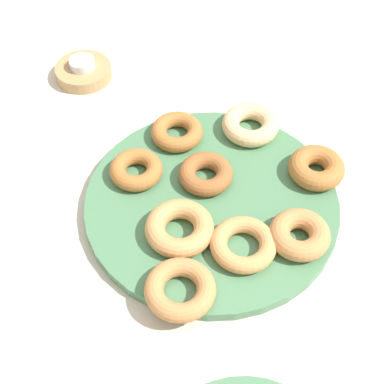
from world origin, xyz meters
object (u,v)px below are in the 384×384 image
(donut_2, at_px, (179,228))
(donut_5, at_px, (316,168))
(donut_8, at_px, (180,289))
(candle_holder, at_px, (84,72))
(donut_4, at_px, (206,174))
(tealight, at_px, (82,63))
(donut_6, at_px, (299,235))
(donut_3, at_px, (136,170))
(donut_7, at_px, (243,245))
(donut_0, at_px, (177,132))
(donut_plate, at_px, (212,203))
(donut_1, at_px, (250,125))

(donut_2, distance_m, donut_5, 0.23)
(donut_8, distance_m, candle_holder, 0.48)
(donut_2, bearing_deg, donut_4, -40.13)
(tealight, bearing_deg, donut_6, -156.81)
(donut_3, bearing_deg, donut_8, 179.09)
(donut_7, relative_size, donut_8, 0.98)
(donut_3, bearing_deg, donut_7, -150.82)
(donut_8, xyz_separation_m, candle_holder, (0.48, 0.02, -0.02))
(donut_0, distance_m, donut_5, 0.22)
(donut_8, height_order, candle_holder, donut_8)
(donut_4, height_order, donut_7, donut_4)
(donut_0, relative_size, donut_6, 0.98)
(donut_plate, distance_m, donut_3, 0.12)
(donut_plate, relative_size, donut_8, 4.03)
(donut_plate, bearing_deg, candle_holder, 17.38)
(donut_1, xyz_separation_m, donut_4, (-0.07, 0.10, -0.00))
(donut_4, xyz_separation_m, donut_8, (-0.17, 0.10, -0.00))
(donut_2, height_order, donut_5, donut_5)
(donut_4, height_order, tealight, donut_4)
(donut_2, xyz_separation_m, donut_4, (0.08, -0.07, -0.00))
(donut_5, distance_m, donut_6, 0.13)
(donut_2, distance_m, donut_7, 0.09)
(donut_5, bearing_deg, donut_8, 116.07)
(donut_0, height_order, candle_holder, donut_0)
(donut_1, relative_size, donut_4, 1.11)
(donut_6, xyz_separation_m, candle_holder, (0.45, 0.19, -0.02))
(donut_0, xyz_separation_m, candle_holder, (0.21, 0.10, -0.02))
(donut_7, bearing_deg, donut_6, -98.94)
(donut_5, xyz_separation_m, donut_8, (-0.12, 0.25, -0.00))
(donut_5, distance_m, tealight, 0.45)
(donut_6, xyz_separation_m, donut_7, (0.01, 0.08, -0.00))
(donut_8, bearing_deg, donut_2, -18.25)
(donut_2, relative_size, donut_8, 1.04)
(donut_4, height_order, candle_holder, donut_4)
(donut_5, relative_size, donut_8, 0.91)
(donut_3, bearing_deg, donut_0, -56.25)
(donut_0, distance_m, donut_1, 0.12)
(donut_1, xyz_separation_m, donut_2, (-0.15, 0.17, 0.00))
(donut_3, distance_m, donut_4, 0.10)
(candle_holder, bearing_deg, donut_0, -154.37)
(candle_holder, bearing_deg, donut_6, -156.81)
(candle_holder, bearing_deg, donut_plate, -162.62)
(donut_plate, distance_m, donut_1, 0.16)
(donut_4, distance_m, donut_7, 0.13)
(donut_2, relative_size, donut_6, 1.13)
(donut_1, distance_m, donut_8, 0.31)
(donut_6, bearing_deg, donut_7, 81.06)
(donut_plate, bearing_deg, donut_0, 2.91)
(donut_3, relative_size, tealight, 1.79)
(donut_5, relative_size, donut_6, 0.99)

